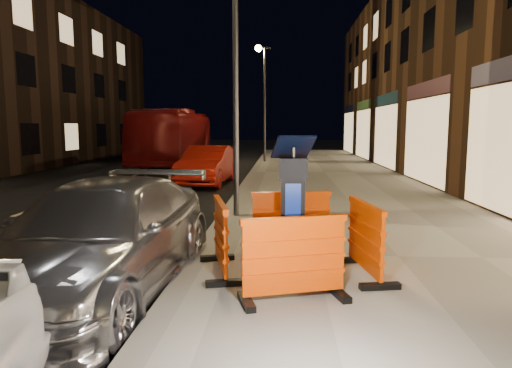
# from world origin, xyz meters

# --- Properties ---
(ground_plane) EXTENTS (120.00, 120.00, 0.00)m
(ground_plane) POSITION_xyz_m (0.00, 0.00, 0.00)
(ground_plane) COLOR black
(ground_plane) RESTS_ON ground
(sidewalk) EXTENTS (6.00, 60.00, 0.15)m
(sidewalk) POSITION_xyz_m (3.00, 0.00, 0.07)
(sidewalk) COLOR gray
(sidewalk) RESTS_ON ground
(kerb) EXTENTS (0.30, 60.00, 0.15)m
(kerb) POSITION_xyz_m (0.00, 0.00, 0.07)
(kerb) COLOR slate
(kerb) RESTS_ON ground
(parking_kiosk) EXTENTS (0.64, 0.64, 1.72)m
(parking_kiosk) POSITION_xyz_m (1.39, -0.89, 1.01)
(parking_kiosk) COLOR black
(parking_kiosk) RESTS_ON sidewalk
(barrier_front) EXTENTS (1.33, 0.84, 0.96)m
(barrier_front) POSITION_xyz_m (1.39, -1.84, 0.63)
(barrier_front) COLOR #F64501
(barrier_front) RESTS_ON sidewalk
(barrier_back) EXTENTS (1.29, 0.69, 0.96)m
(barrier_back) POSITION_xyz_m (1.39, 0.06, 0.63)
(barrier_back) COLOR #F64501
(barrier_back) RESTS_ON sidewalk
(barrier_kerbside) EXTENTS (0.79, 1.32, 0.96)m
(barrier_kerbside) POSITION_xyz_m (0.44, -0.89, 0.63)
(barrier_kerbside) COLOR #F64501
(barrier_kerbside) RESTS_ON sidewalk
(barrier_bldgside) EXTENTS (0.71, 1.30, 0.96)m
(barrier_bldgside) POSITION_xyz_m (2.34, -0.89, 0.63)
(barrier_bldgside) COLOR #F64501
(barrier_bldgside) RESTS_ON sidewalk
(car_silver) EXTENTS (2.21, 4.89, 1.39)m
(car_silver) POSITION_xyz_m (-1.02, -1.27, 0.00)
(car_silver) COLOR #B5B5BA
(car_silver) RESTS_ON ground
(car_red) EXTENTS (1.70, 4.24, 1.37)m
(car_red) POSITION_xyz_m (-1.44, 9.39, 0.00)
(car_red) COLOR #A8180E
(car_red) RESTS_ON ground
(bus_doubledecker) EXTENTS (2.77, 10.50, 2.91)m
(bus_doubledecker) POSITION_xyz_m (-4.53, 17.44, 0.00)
(bus_doubledecker) COLOR maroon
(bus_doubledecker) RESTS_ON ground
(street_lamp_mid) EXTENTS (0.12, 0.12, 6.00)m
(street_lamp_mid) POSITION_xyz_m (0.25, 3.00, 3.15)
(street_lamp_mid) COLOR #3F3F44
(street_lamp_mid) RESTS_ON sidewalk
(street_lamp_far) EXTENTS (0.12, 0.12, 6.00)m
(street_lamp_far) POSITION_xyz_m (0.25, 18.00, 3.15)
(street_lamp_far) COLOR #3F3F44
(street_lamp_far) RESTS_ON sidewalk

